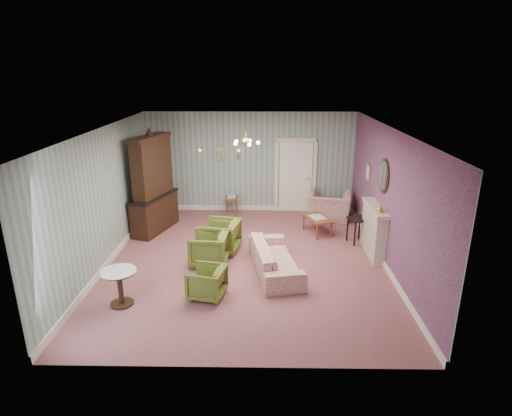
{
  "coord_description": "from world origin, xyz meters",
  "views": [
    {
      "loc": [
        0.35,
        -8.47,
        4.09
      ],
      "look_at": [
        0.2,
        0.4,
        1.1
      ],
      "focal_mm": 29.52,
      "sensor_mm": 36.0,
      "label": 1
    }
  ],
  "objects_px": {
    "coffee_table": "(317,225)",
    "pedestal_table": "(120,288)",
    "dresser": "(152,182)",
    "sofa_chintz": "(275,254)",
    "wingback_chair": "(329,201)",
    "olive_chair_b": "(209,247)",
    "fireplace": "(374,230)",
    "olive_chair_a": "(207,281)",
    "olive_chair_c": "(221,235)",
    "side_table_black": "(357,230)"
  },
  "relations": [
    {
      "from": "olive_chair_c",
      "to": "side_table_black",
      "type": "height_order",
      "value": "olive_chair_c"
    },
    {
      "from": "dresser",
      "to": "coffee_table",
      "type": "height_order",
      "value": "dresser"
    },
    {
      "from": "olive_chair_c",
      "to": "pedestal_table",
      "type": "relative_size",
      "value": 1.21
    },
    {
      "from": "sofa_chintz",
      "to": "olive_chair_c",
      "type": "bearing_deg",
      "value": 40.5
    },
    {
      "from": "olive_chair_c",
      "to": "pedestal_table",
      "type": "bearing_deg",
      "value": -22.77
    },
    {
      "from": "sofa_chintz",
      "to": "wingback_chair",
      "type": "bearing_deg",
      "value": -36.63
    },
    {
      "from": "sofa_chintz",
      "to": "fireplace",
      "type": "height_order",
      "value": "fireplace"
    },
    {
      "from": "dresser",
      "to": "coffee_table",
      "type": "relative_size",
      "value": 3.01
    },
    {
      "from": "wingback_chair",
      "to": "fireplace",
      "type": "height_order",
      "value": "fireplace"
    },
    {
      "from": "fireplace",
      "to": "coffee_table",
      "type": "distance_m",
      "value": 1.7
    },
    {
      "from": "pedestal_table",
      "to": "coffee_table",
      "type": "bearing_deg",
      "value": 41.55
    },
    {
      "from": "olive_chair_a",
      "to": "dresser",
      "type": "relative_size",
      "value": 0.25
    },
    {
      "from": "olive_chair_b",
      "to": "fireplace",
      "type": "relative_size",
      "value": 0.56
    },
    {
      "from": "olive_chair_a",
      "to": "olive_chair_c",
      "type": "xyz_separation_m",
      "value": [
        0.06,
        2.05,
        0.09
      ]
    },
    {
      "from": "coffee_table",
      "to": "pedestal_table",
      "type": "bearing_deg",
      "value": -138.45
    },
    {
      "from": "dresser",
      "to": "pedestal_table",
      "type": "height_order",
      "value": "dresser"
    },
    {
      "from": "olive_chair_a",
      "to": "wingback_chair",
      "type": "relative_size",
      "value": 0.56
    },
    {
      "from": "olive_chair_c",
      "to": "sofa_chintz",
      "type": "distance_m",
      "value": 1.59
    },
    {
      "from": "olive_chair_a",
      "to": "olive_chair_c",
      "type": "distance_m",
      "value": 2.05
    },
    {
      "from": "wingback_chair",
      "to": "dresser",
      "type": "bearing_deg",
      "value": 22.92
    },
    {
      "from": "wingback_chair",
      "to": "olive_chair_a",
      "type": "bearing_deg",
      "value": 67.48
    },
    {
      "from": "pedestal_table",
      "to": "sofa_chintz",
      "type": "bearing_deg",
      "value": 25.7
    },
    {
      "from": "pedestal_table",
      "to": "olive_chair_a",
      "type": "bearing_deg",
      "value": 11.24
    },
    {
      "from": "dresser",
      "to": "side_table_black",
      "type": "xyz_separation_m",
      "value": [
        5.11,
        -0.74,
        -1.0
      ]
    },
    {
      "from": "olive_chair_a",
      "to": "olive_chair_b",
      "type": "bearing_deg",
      "value": -163.13
    },
    {
      "from": "side_table_black",
      "to": "olive_chair_c",
      "type": "bearing_deg",
      "value": -170.22
    },
    {
      "from": "side_table_black",
      "to": "pedestal_table",
      "type": "bearing_deg",
      "value": -148.95
    },
    {
      "from": "olive_chair_b",
      "to": "coffee_table",
      "type": "distance_m",
      "value": 3.14
    },
    {
      "from": "coffee_table",
      "to": "pedestal_table",
      "type": "relative_size",
      "value": 1.29
    },
    {
      "from": "olive_chair_b",
      "to": "wingback_chair",
      "type": "bearing_deg",
      "value": 138.17
    },
    {
      "from": "sofa_chintz",
      "to": "fireplace",
      "type": "xyz_separation_m",
      "value": [
        2.24,
        0.9,
        0.18
      ]
    },
    {
      "from": "pedestal_table",
      "to": "fireplace",
      "type": "bearing_deg",
      "value": 24.0
    },
    {
      "from": "sofa_chintz",
      "to": "coffee_table",
      "type": "xyz_separation_m",
      "value": [
        1.13,
        2.14,
        -0.18
      ]
    },
    {
      "from": "wingback_chair",
      "to": "coffee_table",
      "type": "bearing_deg",
      "value": 78.69
    },
    {
      "from": "sofa_chintz",
      "to": "coffee_table",
      "type": "distance_m",
      "value": 2.43
    },
    {
      "from": "sofa_chintz",
      "to": "side_table_black",
      "type": "distance_m",
      "value": 2.57
    },
    {
      "from": "sofa_chintz",
      "to": "dresser",
      "type": "relative_size",
      "value": 0.78
    },
    {
      "from": "fireplace",
      "to": "coffee_table",
      "type": "height_order",
      "value": "fireplace"
    },
    {
      "from": "olive_chair_c",
      "to": "dresser",
      "type": "height_order",
      "value": "dresser"
    },
    {
      "from": "olive_chair_b",
      "to": "wingback_chair",
      "type": "xyz_separation_m",
      "value": [
        3.02,
        2.93,
        0.12
      ]
    },
    {
      "from": "olive_chair_a",
      "to": "coffee_table",
      "type": "height_order",
      "value": "olive_chair_a"
    },
    {
      "from": "olive_chair_c",
      "to": "olive_chair_b",
      "type": "bearing_deg",
      "value": -4.54
    },
    {
      "from": "olive_chair_a",
      "to": "pedestal_table",
      "type": "distance_m",
      "value": 1.54
    },
    {
      "from": "side_table_black",
      "to": "wingback_chair",
      "type": "bearing_deg",
      "value": 104.5
    },
    {
      "from": "olive_chair_c",
      "to": "fireplace",
      "type": "height_order",
      "value": "fireplace"
    },
    {
      "from": "olive_chair_c",
      "to": "dresser",
      "type": "xyz_separation_m",
      "value": [
        -1.84,
        1.3,
        0.91
      ]
    },
    {
      "from": "wingback_chair",
      "to": "fireplace",
      "type": "distance_m",
      "value": 2.44
    },
    {
      "from": "coffee_table",
      "to": "pedestal_table",
      "type": "xyz_separation_m",
      "value": [
        -3.94,
        -3.49,
        0.12
      ]
    },
    {
      "from": "olive_chair_b",
      "to": "side_table_black",
      "type": "xyz_separation_m",
      "value": [
        3.46,
        1.24,
        -0.08
      ]
    },
    {
      "from": "dresser",
      "to": "fireplace",
      "type": "xyz_separation_m",
      "value": [
        5.32,
        -1.41,
        -0.74
      ]
    }
  ]
}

